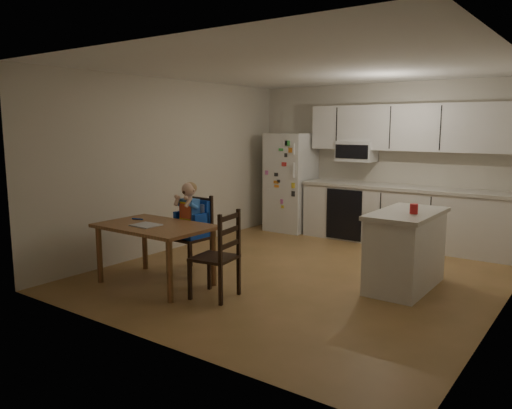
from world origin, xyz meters
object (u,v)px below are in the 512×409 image
at_px(kitchen_island, 406,250).
at_px(refrigerator, 291,182).
at_px(red_cup, 414,209).
at_px(dining_table, 155,233).
at_px(chair_booster, 192,218).
at_px(chair_side, 222,250).

bearing_deg(kitchen_island, refrigerator, 144.60).
bearing_deg(kitchen_island, red_cup, -43.98).
xyz_separation_m(kitchen_island, dining_table, (-2.39, -1.57, 0.16)).
height_order(dining_table, chair_booster, chair_booster).
relative_size(red_cup, chair_booster, 0.10).
height_order(refrigerator, chair_side, refrigerator).
distance_m(kitchen_island, red_cup, 0.51).
bearing_deg(kitchen_island, chair_side, -133.90).
height_order(chair_booster, chair_side, chair_booster).
height_order(refrigerator, red_cup, refrigerator).
relative_size(kitchen_island, chair_booster, 1.04).
xyz_separation_m(red_cup, dining_table, (-2.49, -1.47, -0.33)).
distance_m(chair_booster, chair_side, 1.10).
height_order(kitchen_island, chair_booster, chair_booster).
relative_size(kitchen_island, chair_side, 1.26).
distance_m(dining_table, chair_side, 0.95).
relative_size(refrigerator, kitchen_island, 1.43).
distance_m(refrigerator, red_cup, 3.52).
relative_size(refrigerator, chair_booster, 1.49).
bearing_deg(kitchen_island, dining_table, -146.74).
distance_m(refrigerator, chair_side, 3.71).
bearing_deg(red_cup, kitchen_island, 136.02).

